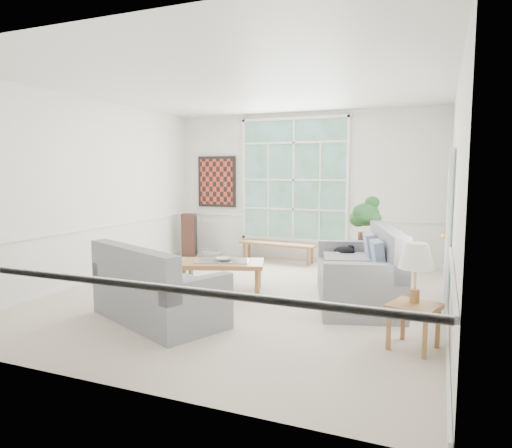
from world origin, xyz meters
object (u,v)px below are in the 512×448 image
at_px(loveseat_front, 159,282).
at_px(end_table, 360,263).
at_px(loveseat_right, 357,265).
at_px(coffee_table, 223,276).
at_px(side_table, 413,326).

relative_size(loveseat_front, end_table, 2.87).
height_order(loveseat_front, end_table, loveseat_front).
height_order(loveseat_right, coffee_table, loveseat_right).
relative_size(coffee_table, end_table, 2.04).
bearing_deg(coffee_table, loveseat_right, -14.60).
distance_m(loveseat_right, loveseat_front, 2.69).
height_order(loveseat_right, loveseat_front, loveseat_right).
xyz_separation_m(loveseat_front, coffee_table, (0.12, 1.50, -0.24)).
bearing_deg(loveseat_front, side_table, 27.99).
bearing_deg(loveseat_right, end_table, 81.34).
relative_size(loveseat_front, side_table, 3.71).
distance_m(loveseat_front, end_table, 3.53).
bearing_deg(loveseat_right, coffee_table, 168.33).
distance_m(loveseat_front, side_table, 2.96).
bearing_deg(coffee_table, end_table, 19.37).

